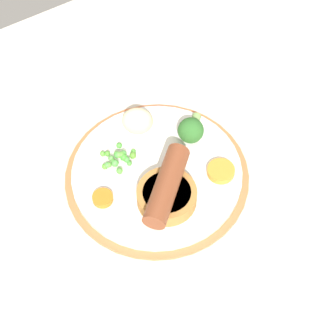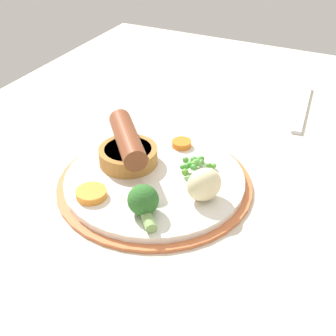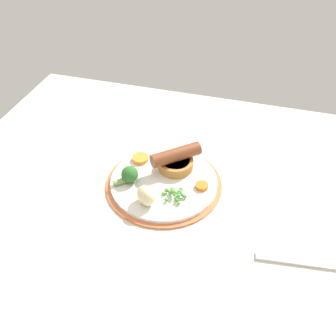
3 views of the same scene
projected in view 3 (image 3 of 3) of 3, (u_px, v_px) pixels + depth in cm
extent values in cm
cube|color=beige|center=(183.00, 193.00, 83.67)|extent=(110.00, 80.00, 3.00)
cylinder|color=#CC6B3D|center=(164.00, 183.00, 83.57)|extent=(25.77, 25.77, 0.50)
cylinder|color=silver|center=(164.00, 182.00, 83.27)|extent=(23.71, 23.71, 1.40)
cylinder|color=#AD7538|center=(176.00, 164.00, 85.04)|extent=(8.01, 8.01, 2.28)
cylinder|color=#33190C|center=(176.00, 160.00, 84.38)|extent=(6.40, 6.40, 0.30)
cylinder|color=brown|center=(176.00, 155.00, 83.26)|extent=(10.75, 9.87, 3.08)
sphere|color=#54A037|center=(183.00, 195.00, 78.20)|extent=(0.73, 0.73, 0.73)
sphere|color=#549242|center=(180.00, 196.00, 77.66)|extent=(0.86, 0.86, 0.86)
sphere|color=#4D9B42|center=(183.00, 196.00, 78.08)|extent=(0.82, 0.82, 0.82)
sphere|color=#599D3D|center=(174.00, 194.00, 77.66)|extent=(0.81, 0.81, 0.81)
sphere|color=#489A40|center=(172.00, 190.00, 79.04)|extent=(0.87, 0.87, 0.87)
sphere|color=#54A037|center=(173.00, 192.00, 78.12)|extent=(0.97, 0.97, 0.97)
sphere|color=#4F9D2F|center=(185.00, 197.00, 78.04)|extent=(0.83, 0.83, 0.83)
sphere|color=green|center=(167.00, 200.00, 77.28)|extent=(0.85, 0.85, 0.85)
sphere|color=#4C912F|center=(178.00, 201.00, 77.00)|extent=(0.82, 0.82, 0.82)
sphere|color=green|center=(173.00, 190.00, 78.56)|extent=(0.98, 0.98, 0.98)
sphere|color=#479538|center=(173.00, 189.00, 79.67)|extent=(0.71, 0.71, 0.71)
sphere|color=#56A938|center=(179.00, 203.00, 76.74)|extent=(0.78, 0.78, 0.78)
sphere|color=#489841|center=(170.00, 192.00, 78.21)|extent=(0.90, 0.90, 0.90)
sphere|color=#4F963A|center=(181.00, 189.00, 79.56)|extent=(0.89, 0.89, 0.89)
sphere|color=#56932F|center=(167.00, 190.00, 79.22)|extent=(0.97, 0.97, 0.97)
sphere|color=#589F3E|center=(174.00, 192.00, 77.89)|extent=(0.94, 0.94, 0.94)
sphere|color=green|center=(175.00, 192.00, 77.80)|extent=(0.91, 0.91, 0.91)
sphere|color=#4EA344|center=(180.00, 192.00, 78.44)|extent=(1.00, 1.00, 1.00)
sphere|color=#4C9138|center=(180.00, 194.00, 78.10)|extent=(0.80, 0.80, 0.80)
sphere|color=#4C9E38|center=(163.00, 194.00, 79.01)|extent=(0.76, 0.76, 0.76)
sphere|color=#2D6628|center=(130.00, 174.00, 81.30)|extent=(3.73, 3.73, 3.73)
cylinder|color=#7A9E56|center=(119.00, 182.00, 81.28)|extent=(2.92, 2.81, 1.31)
ellipsoid|color=beige|center=(146.00, 196.00, 76.12)|extent=(5.63, 5.41, 4.26)
cylinder|color=orange|center=(140.00, 158.00, 87.46)|extent=(5.31, 5.31, 0.95)
cylinder|color=orange|center=(202.00, 185.00, 80.96)|extent=(3.26, 3.26, 0.87)
cube|color=silver|center=(306.00, 262.00, 67.99)|extent=(18.07, 3.63, 0.60)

